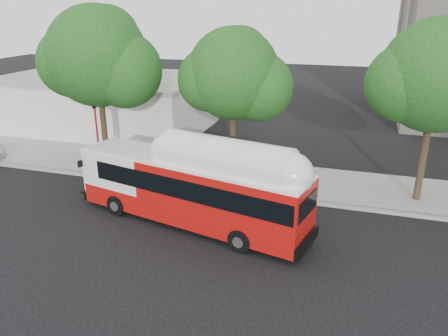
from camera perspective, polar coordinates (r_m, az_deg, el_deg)
The scene contains 10 objects.
ground at distance 20.21m, azimuth -0.86°, elevation -7.85°, with size 120.00×120.00×0.00m, color black.
sidewalk at distance 25.86m, azimuth 3.55°, elevation -1.11°, with size 60.00×5.00×0.15m, color gray.
curb_strip at distance 23.53m, azimuth 2.05°, elevation -3.35°, with size 60.00×0.30×0.15m, color gray.
red_curb_segment at distance 24.41m, azimuth -4.77°, elevation -2.50°, with size 10.00×0.32×0.16m, color maroon.
street_tree_left at distance 26.64m, azimuth -15.27°, elevation 13.39°, with size 6.67×5.80×9.74m.
street_tree_mid at distance 24.04m, azimuth 2.20°, elevation 11.69°, with size 5.75×5.00×8.62m.
street_tree_right at distance 23.34m, azimuth 27.02°, elevation 10.10°, with size 6.21×5.40×9.18m.
low_commercial_bldg at distance 37.29m, azimuth -15.07°, elevation 8.34°, with size 16.20×10.20×4.25m.
transit_bus at distance 19.96m, azimuth -4.15°, elevation -2.99°, with size 12.14×4.87×3.54m.
signal_pole at distance 27.02m, azimuth -16.17°, elevation 3.76°, with size 0.12×0.40×4.23m.
Camera 1 is at (5.49, -16.90, 9.63)m, focal length 35.00 mm.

